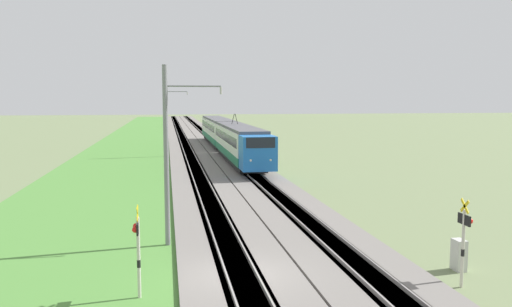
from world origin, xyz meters
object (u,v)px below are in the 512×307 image
Objects in this scene: catenary_mast_near at (168,155)px; equipment_cabinet at (459,255)px; crossing_signal_near at (138,244)px; catenary_mast_mid at (167,119)px; crossing_signal_far at (464,234)px; passenger_train at (227,135)px.

equipment_cabinet is (-4.96, -10.86, -3.53)m from catenary_mast_near.
catenary_mast_mid reaches higher than crossing_signal_near.
crossing_signal_near reaches higher than equipment_cabinet.
catenary_mast_near is (5.81, -1.01, 2.22)m from crossing_signal_near.
crossing_signal_far is 2.24m from equipment_cabinet.
equipment_cabinet is (1.60, -0.88, -1.29)m from crossing_signal_far.
crossing_signal_near is at bearing 178.58° from catenary_mast_mid.
equipment_cabinet is at bearing -114.55° from catenary_mast_near.
equipment_cabinet is (-39.66, -10.87, -3.67)m from catenary_mast_mid.
equipment_cabinet is at bearing 61.18° from crossing_signal_far.
catenary_mast_near reaches higher than equipment_cabinet.
catenary_mast_mid is at bearing 15.32° from equipment_cabinet.
equipment_cabinet is at bearing 5.34° from passenger_train.
crossing_signal_near is at bearing 94.06° from equipment_cabinet.
catenary_mast_mid is (40.51, -1.00, 2.37)m from crossing_signal_near.
catenary_mast_near is 0.96× the size of catenary_mast_mid.
crossing_signal_near is at bearing 170.16° from catenary_mast_near.
catenary_mast_near is at bearing -180.00° from catenary_mast_mid.
crossing_signal_far is 0.38× the size of catenary_mast_mid.
catenary_mast_mid reaches higher than passenger_train.
catenary_mast_mid is (41.27, 9.98, 2.38)m from crossing_signal_far.
catenary_mast_near is at bearing -99.84° from crossing_signal_near.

